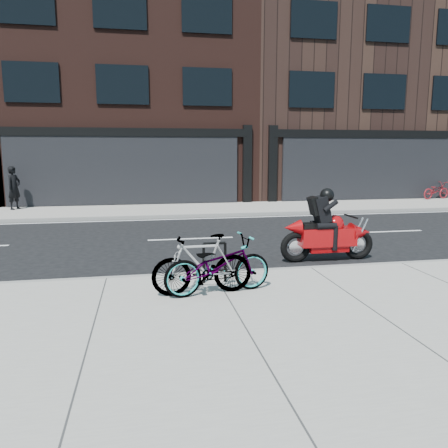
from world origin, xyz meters
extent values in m
plane|color=black|center=(0.00, 0.00, 0.00)|extent=(120.00, 120.00, 0.00)
cube|color=gray|center=(0.00, -5.00, 0.07)|extent=(60.00, 6.00, 0.13)
cube|color=gray|center=(0.00, 7.75, 0.07)|extent=(60.00, 3.50, 0.13)
cube|color=black|center=(-2.00, 14.50, 7.25)|extent=(12.00, 10.00, 14.50)
cube|color=black|center=(10.00, 14.50, 6.25)|extent=(12.00, 10.00, 12.50)
cylinder|color=black|center=(-0.27, -2.61, 0.48)|extent=(0.05, 0.05, 0.71)
cylinder|color=black|center=(0.12, -2.59, 0.48)|extent=(0.05, 0.05, 0.71)
cylinder|color=black|center=(-0.07, -2.60, 0.84)|extent=(0.39, 0.07, 0.05)
imported|color=gray|center=(-0.12, -3.22, 0.61)|extent=(1.91, 0.96, 0.96)
imported|color=gray|center=(-0.37, -3.21, 0.63)|extent=(1.67, 0.53, 0.99)
torus|color=black|center=(3.51, -1.01, 0.34)|extent=(0.70, 0.15, 0.70)
torus|color=black|center=(2.01, -1.02, 0.34)|extent=(0.70, 0.15, 0.70)
cube|color=#900609|center=(2.75, -1.02, 0.55)|extent=(1.28, 0.41, 0.40)
cone|color=#900609|center=(3.56, -1.01, 0.62)|extent=(0.48, 0.47, 0.47)
sphere|color=#900609|center=(2.91, -1.02, 0.83)|extent=(0.42, 0.42, 0.42)
cube|color=black|center=(2.43, -1.02, 0.81)|extent=(0.59, 0.30, 0.13)
cylinder|color=silver|center=(2.16, -0.83, 0.32)|extent=(0.58, 0.10, 0.10)
cube|color=black|center=(2.58, -1.02, 1.17)|extent=(0.42, 0.39, 0.63)
cube|color=black|center=(2.41, -1.02, 1.25)|extent=(0.25, 0.32, 0.43)
sphere|color=black|center=(2.71, -1.02, 1.49)|extent=(0.31, 0.31, 0.31)
imported|color=black|center=(-6.36, 8.64, 1.00)|extent=(0.66, 0.75, 1.73)
imported|color=maroon|center=(12.80, 9.00, 0.55)|extent=(1.68, 0.90, 0.84)
camera|label=1|loc=(-1.29, -10.04, 2.45)|focal=35.00mm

